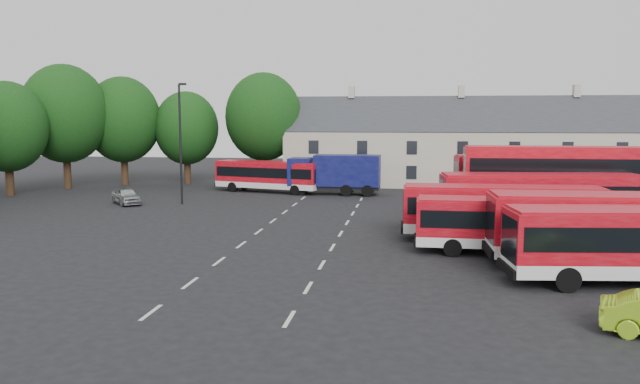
{
  "coord_description": "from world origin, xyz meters",
  "views": [
    {
      "loc": [
        8.99,
        -34.35,
        6.87
      ],
      "look_at": [
        3.42,
        4.37,
        2.2
      ],
      "focal_mm": 35.0,
      "sensor_mm": 36.0,
      "label": 1
    }
  ],
  "objects_px": {
    "lamppost": "(181,140)",
    "box_truck": "(336,172)",
    "bus_dd_south": "(557,179)",
    "silver_car": "(126,196)"
  },
  "relations": [
    {
      "from": "lamppost",
      "to": "box_truck",
      "type": "bearing_deg",
      "value": 35.27
    },
    {
      "from": "bus_dd_south",
      "to": "box_truck",
      "type": "relative_size",
      "value": 1.48
    },
    {
      "from": "box_truck",
      "to": "lamppost",
      "type": "bearing_deg",
      "value": -143.19
    },
    {
      "from": "bus_dd_south",
      "to": "lamppost",
      "type": "relative_size",
      "value": 1.27
    },
    {
      "from": "box_truck",
      "to": "silver_car",
      "type": "relative_size",
      "value": 2.1
    },
    {
      "from": "box_truck",
      "to": "lamppost",
      "type": "distance_m",
      "value": 14.32
    },
    {
      "from": "bus_dd_south",
      "to": "lamppost",
      "type": "height_order",
      "value": "lamppost"
    },
    {
      "from": "box_truck",
      "to": "silver_car",
      "type": "bearing_deg",
      "value": -149.51
    },
    {
      "from": "silver_car",
      "to": "lamppost",
      "type": "xyz_separation_m",
      "value": [
        4.41,
        0.68,
        4.44
      ]
    },
    {
      "from": "box_truck",
      "to": "bus_dd_south",
      "type": "bearing_deg",
      "value": -35.54
    }
  ]
}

